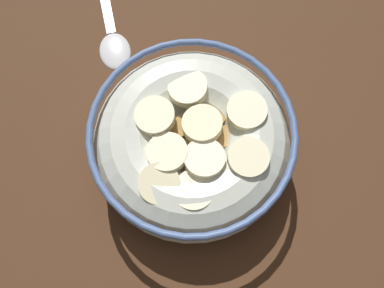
# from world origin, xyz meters

# --- Properties ---
(ground_plane) EXTENTS (1.25, 1.25, 0.02)m
(ground_plane) POSITION_xyz_m (0.00, 0.00, -0.01)
(ground_plane) COLOR #472B19
(cereal_bowl) EXTENTS (0.18, 0.18, 0.07)m
(cereal_bowl) POSITION_xyz_m (0.00, -0.00, 0.04)
(cereal_bowl) COLOR beige
(cereal_bowl) RESTS_ON ground_plane
(spoon) EXTENTS (0.15, 0.09, 0.01)m
(spoon) POSITION_xyz_m (-0.16, 0.02, 0.00)
(spoon) COLOR silver
(spoon) RESTS_ON ground_plane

